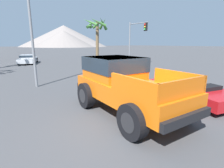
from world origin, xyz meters
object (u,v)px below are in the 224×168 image
object	(u,v)px
orange_pickup_truck	(123,82)
red_convertible_car	(190,91)
parked_car_silver	(28,59)
traffic_light_main	(136,34)
palm_tree_short	(97,29)

from	to	relation	value
orange_pickup_truck	red_convertible_car	size ratio (longest dim) A/B	1.10
parked_car_silver	traffic_light_main	world-z (taller)	traffic_light_main
parked_car_silver	traffic_light_main	bearing A→B (deg)	-14.54
parked_car_silver	palm_tree_short	xyz separation A→B (m)	(6.75, -5.67, 3.54)
red_convertible_car	traffic_light_main	distance (m)	14.96
palm_tree_short	parked_car_silver	bearing A→B (deg)	139.97
traffic_light_main	parked_car_silver	bearing A→B (deg)	-125.09
traffic_light_main	red_convertible_car	bearing A→B (deg)	-33.65
orange_pickup_truck	traffic_light_main	world-z (taller)	traffic_light_main
orange_pickup_truck	palm_tree_short	distance (m)	15.65
traffic_light_main	palm_tree_short	xyz separation A→B (m)	(-4.39, 2.16, 0.56)
orange_pickup_truck	traffic_light_main	bearing A→B (deg)	47.51
orange_pickup_truck	parked_car_silver	world-z (taller)	orange_pickup_truck
traffic_light_main	palm_tree_short	size ratio (longest dim) A/B	0.94
parked_car_silver	palm_tree_short	distance (m)	9.49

